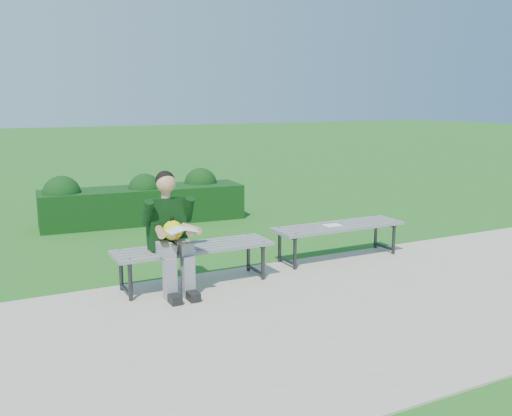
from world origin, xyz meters
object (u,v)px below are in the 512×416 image
object	(u,v)px
bench_left	(194,251)
bench_right	(338,229)
seated_boy	(170,229)
paper_sheet	(332,225)
hedge	(141,201)

from	to	relation	value
bench_left	bench_right	world-z (taller)	same
seated_boy	bench_right	bearing A→B (deg)	6.30
bench_right	seated_boy	bearing A→B (deg)	-173.70
bench_right	seated_boy	distance (m)	2.43
paper_sheet	bench_left	bearing A→B (deg)	-175.05
seated_boy	paper_sheet	distance (m)	2.32
bench_right	paper_sheet	world-z (taller)	bench_right
bench_left	paper_sheet	distance (m)	2.00
seated_boy	paper_sheet	world-z (taller)	seated_boy
bench_left	seated_boy	bearing A→B (deg)	-163.01
bench_left	seated_boy	xyz separation A→B (m)	(-0.30, -0.09, 0.30)
hedge	paper_sheet	world-z (taller)	hedge
bench_right	bench_left	bearing A→B (deg)	-175.29
hedge	seated_boy	size ratio (longest dim) A/B	2.64
bench_right	hedge	bearing A→B (deg)	115.14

